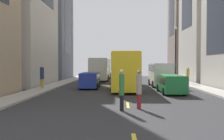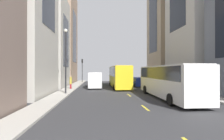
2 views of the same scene
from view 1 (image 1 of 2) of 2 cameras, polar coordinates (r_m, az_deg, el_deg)
name	(u,v)px [view 1 (image 1 of 2)]	position (r m, az deg, el deg)	size (l,w,h in m)	color
ground_plane	(124,85)	(28.72, 2.85, -3.59)	(41.96, 41.96, 0.00)	#333335
sidewalk_west	(58,84)	(29.67, -12.75, -3.31)	(2.03, 44.00, 0.15)	#B2ADA3
sidewalk_east	(191,85)	(29.93, 18.31, -3.31)	(2.03, 44.00, 0.15)	#B2ADA3
lane_stripe_1	(128,105)	(14.83, 3.78, -8.33)	(0.16, 2.00, 0.01)	yellow
lane_stripe_2	(125,92)	(21.76, 3.17, -5.19)	(0.16, 2.00, 0.01)	yellow
lane_stripe_3	(124,85)	(28.72, 2.85, -3.57)	(0.16, 2.00, 0.01)	yellow
lane_stripe_4	(123,81)	(35.70, 2.66, -2.59)	(0.16, 2.00, 0.01)	yellow
lane_stripe_5	(123,78)	(42.68, 2.53, -1.92)	(0.16, 2.00, 0.01)	yellow
lane_stripe_6	(122,76)	(49.67, 2.44, -1.44)	(0.16, 2.00, 0.01)	yellow
building_west_2	(48,24)	(42.33, -14.94, 10.64)	(6.78, 8.82, 18.62)	slate
city_bus_white	(101,67)	(38.33, -2.65, 0.69)	(2.80, 12.23, 3.35)	silver
streetcar_yellow	(125,68)	(25.64, 3.03, 0.56)	(2.70, 13.01, 3.59)	yellow
delivery_van_white	(160,73)	(27.44, 11.43, -0.69)	(2.25, 5.02, 2.58)	white
car_green_0	(171,82)	(21.27, 13.82, -2.90)	(1.95, 4.62, 1.56)	#1E7238
car_blue_1	(90,79)	(24.95, -5.24, -2.15)	(1.88, 4.22, 1.62)	#2338AD
pedestrian_crossing_near	(188,75)	(30.15, 17.64, -1.16)	(0.36, 0.36, 1.97)	maroon
pedestrian_crossing_mid	(139,88)	(13.51, 6.44, -4.33)	(0.31, 0.31, 2.17)	maroon
pedestrian_waiting_curb	(42,76)	(24.32, -16.33, -1.38)	(0.39, 0.39, 2.26)	gold
pedestrian_walking_far	(122,88)	(12.89, 2.33, -4.41)	(0.28, 0.28, 2.22)	black
streetlamp_near	(175,48)	(35.44, 14.89, 5.13)	(0.44, 0.44, 7.71)	black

